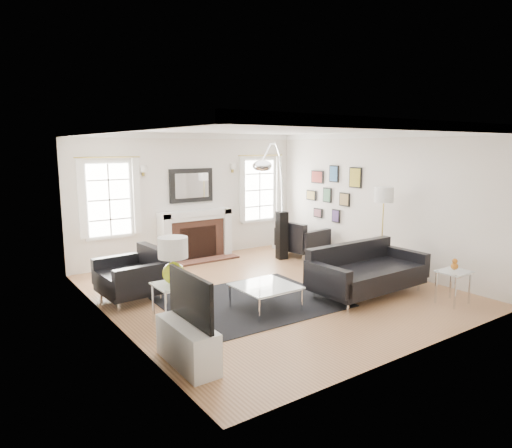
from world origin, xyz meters
TOP-DOWN VIEW (x-y plane):
  - floor at (0.00, 0.00)m, footprint 6.00×6.00m
  - back_wall at (0.00, 3.00)m, footprint 5.50×0.04m
  - front_wall at (0.00, -3.00)m, footprint 5.50×0.04m
  - left_wall at (-2.75, 0.00)m, footprint 0.04×6.00m
  - right_wall at (2.75, 0.00)m, footprint 0.04×6.00m
  - ceiling at (0.00, 0.00)m, footprint 5.50×6.00m
  - crown_molding at (0.00, 0.00)m, footprint 5.50×6.00m
  - fireplace at (0.00, 2.79)m, footprint 1.70×0.69m
  - mantel_mirror at (0.00, 2.95)m, footprint 1.05×0.07m
  - window_left at (-1.85, 2.95)m, footprint 1.24×0.15m
  - window_right at (1.85, 2.95)m, footprint 1.24×0.15m
  - gallery_wall at (2.72, 1.30)m, footprint 0.04×1.73m
  - tv_unit at (-2.44, -1.70)m, footprint 0.35×1.00m
  - area_rug at (-0.63, -0.32)m, footprint 2.73×2.30m
  - sofa at (1.24, -1.07)m, footprint 2.13×1.00m
  - armchair_left at (-2.13, 0.89)m, footprint 1.01×1.11m
  - armchair_right at (2.13, 1.69)m, footprint 1.01×1.10m
  - coffee_table at (-0.64, -0.74)m, footprint 0.88×0.88m
  - side_table_left at (-2.04, -0.47)m, footprint 0.54×0.54m
  - nesting_table at (2.00, -2.24)m, footprint 0.49×0.41m
  - gourd_lamp at (-2.04, -0.47)m, footprint 0.42×0.42m
  - orange_vase at (2.00, -2.24)m, footprint 0.12×0.12m
  - arc_floor_lamp at (1.41, 1.79)m, footprint 1.90×1.76m
  - stick_floor_lamp at (2.20, -0.61)m, footprint 0.36×0.36m
  - speaker_tower at (1.59, 1.69)m, footprint 0.25×0.25m

SIDE VIEW (x-z plane):
  - floor at x=0.00m, z-range 0.00..0.00m
  - area_rug at x=-0.63m, z-range 0.00..0.01m
  - tv_unit at x=-2.44m, z-range -0.22..0.87m
  - coffee_table at x=-0.64m, z-range 0.16..0.55m
  - armchair_right at x=2.13m, z-range 0.04..0.71m
  - sofa at x=1.24m, z-range 0.03..0.72m
  - armchair_left at x=-2.13m, z-range 0.04..0.75m
  - nesting_table at x=2.00m, z-range 0.15..0.69m
  - side_table_left at x=-2.04m, z-range 0.19..0.78m
  - speaker_tower at x=1.59m, z-range 0.00..1.07m
  - fireplace at x=0.00m, z-range -0.01..1.10m
  - orange_vase at x=2.00m, z-range 0.55..0.73m
  - gourd_lamp at x=-2.04m, z-range 0.64..1.31m
  - back_wall at x=0.00m, z-range 0.00..2.80m
  - front_wall at x=0.00m, z-range 0.00..2.80m
  - left_wall at x=-2.75m, z-range 0.00..2.80m
  - right_wall at x=2.75m, z-range 0.00..2.80m
  - arc_floor_lamp at x=1.41m, z-range 0.11..2.80m
  - window_left at x=-1.85m, z-range 0.65..2.27m
  - window_right at x=1.85m, z-range 0.65..2.27m
  - stick_floor_lamp at x=2.20m, z-range 0.65..2.41m
  - gallery_wall at x=2.72m, z-range 0.89..2.18m
  - mantel_mirror at x=0.00m, z-range 1.27..2.02m
  - crown_molding at x=0.00m, z-range 2.68..2.80m
  - ceiling at x=0.00m, z-range 2.79..2.81m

